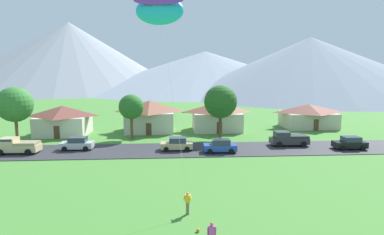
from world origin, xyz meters
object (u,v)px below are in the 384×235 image
(house_left_center, at_px, (63,120))
(house_rightmost, at_px, (308,115))
(parked_car_blue_east_end, at_px, (220,146))
(pickup_truck_sand_west_side, at_px, (17,146))
(parked_car_tan_mid_west, at_px, (177,144))
(house_right_center, at_px, (150,115))
(kite_flyer_with_kite, at_px, (160,11))
(soccer_ball, at_px, (198,230))
(parked_car_silver_mid_east, at_px, (77,144))
(tree_center, at_px, (220,102))
(tree_near_left, at_px, (131,107))
(tree_left_of_center, at_px, (15,105))
(pickup_truck_charcoal_east_side, at_px, (288,138))
(parked_car_black_west_end, at_px, (350,143))
(watcher_person, at_px, (212,235))
(house_leftmost, at_px, (217,116))

(house_left_center, xyz_separation_m, house_rightmost, (43.46, 4.06, -0.23))
(parked_car_blue_east_end, height_order, pickup_truck_sand_west_side, pickup_truck_sand_west_side)
(parked_car_tan_mid_west, bearing_deg, house_right_center, 107.54)
(kite_flyer_with_kite, xyz_separation_m, soccer_ball, (2.51, -7.15, -14.96))
(house_right_center, height_order, parked_car_silver_mid_east, house_right_center)
(house_rightmost, bearing_deg, pickup_truck_sand_west_side, -160.22)
(tree_center, height_order, parked_car_blue_east_end, tree_center)
(tree_near_left, distance_m, parked_car_silver_mid_east, 10.09)
(parked_car_silver_mid_east, height_order, kite_flyer_with_kite, kite_flyer_with_kite)
(tree_left_of_center, bearing_deg, soccer_ball, -48.46)
(parked_car_tan_mid_west, xyz_separation_m, kite_flyer_with_kite, (-1.52, -14.15, 14.22))
(pickup_truck_sand_west_side, xyz_separation_m, pickup_truck_charcoal_east_side, (35.91, 1.88, 0.00))
(house_left_center, relative_size, pickup_truck_sand_west_side, 1.62)
(parked_car_tan_mid_west, bearing_deg, parked_car_blue_east_end, -14.90)
(parked_car_blue_east_end, height_order, soccer_ball, parked_car_blue_east_end)
(house_right_center, xyz_separation_m, parked_car_tan_mid_west, (4.44, -14.04, -1.93))
(parked_car_black_west_end, height_order, pickup_truck_charcoal_east_side, pickup_truck_charcoal_east_side)
(parked_car_black_west_end, xyz_separation_m, parked_car_blue_east_end, (-17.60, -0.52, 0.00))
(tree_near_left, relative_size, pickup_truck_charcoal_east_side, 1.32)
(tree_left_of_center, relative_size, parked_car_blue_east_end, 1.92)
(house_rightmost, distance_m, tree_center, 20.75)
(parked_car_blue_east_end, height_order, watcher_person, parked_car_blue_east_end)
(parked_car_blue_east_end, xyz_separation_m, pickup_truck_sand_west_side, (-25.83, 1.16, 0.19))
(house_left_center, bearing_deg, tree_center, -12.00)
(house_left_center, distance_m, watcher_person, 40.60)
(parked_car_silver_mid_east, height_order, soccer_ball, parked_car_silver_mid_east)
(house_right_center, height_order, parked_car_blue_east_end, house_right_center)
(house_right_center, bearing_deg, house_leftmost, -0.24)
(tree_near_left, bearing_deg, house_right_center, 69.01)
(tree_center, distance_m, parked_car_silver_mid_east, 21.28)
(parked_car_tan_mid_west, xyz_separation_m, parked_car_silver_mid_east, (-13.22, 1.12, 0.00))
(tree_near_left, distance_m, kite_flyer_with_kite, 24.72)
(soccer_ball, bearing_deg, parked_car_silver_mid_east, 122.36)
(house_right_center, distance_m, house_rightmost, 29.42)
(pickup_truck_charcoal_east_side, bearing_deg, parked_car_tan_mid_west, -174.31)
(tree_left_of_center, xyz_separation_m, tree_center, (30.03, 0.43, 0.18))
(tree_near_left, relative_size, pickup_truck_sand_west_side, 1.32)
(house_left_center, relative_size, watcher_person, 5.09)
(soccer_ball, bearing_deg, house_left_center, 120.48)
(house_rightmost, height_order, tree_left_of_center, tree_left_of_center)
(house_right_center, height_order, house_rightmost, house_right_center)
(house_right_center, height_order, pickup_truck_sand_west_side, house_right_center)
(tree_center, relative_size, watcher_person, 4.98)
(tree_near_left, xyz_separation_m, tree_left_of_center, (-16.41, -1.71, 0.66))
(soccer_ball, bearing_deg, kite_flyer_with_kite, 109.32)
(pickup_truck_sand_west_side, bearing_deg, house_left_center, 81.90)
(watcher_person, bearing_deg, parked_car_silver_mid_east, 121.22)
(house_left_center, xyz_separation_m, parked_car_silver_mid_east, (5.32, -10.76, -1.63))
(house_rightmost, xyz_separation_m, parked_car_silver_mid_east, (-38.13, -14.81, -1.40))
(tree_center, relative_size, soccer_ball, 34.77)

